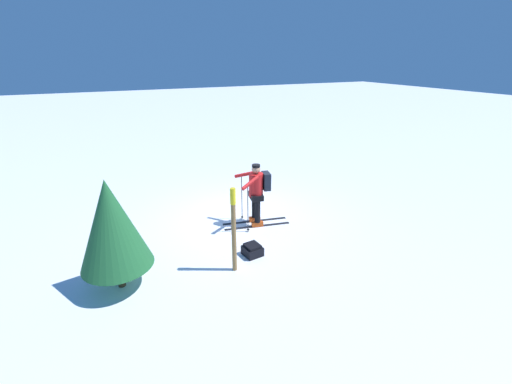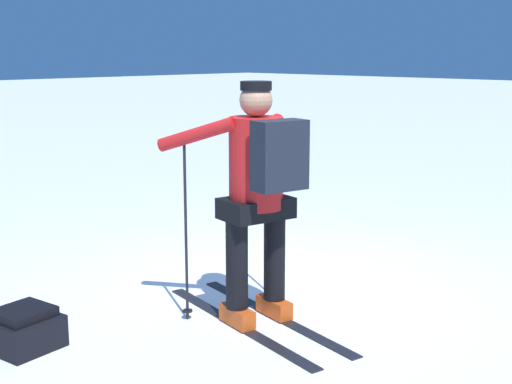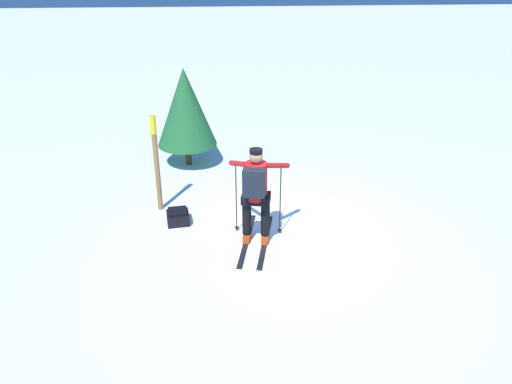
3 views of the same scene
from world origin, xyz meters
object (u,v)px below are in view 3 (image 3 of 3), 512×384
skier (256,190)px  pine_tree (185,107)px  dropped_backpack (178,217)px  trail_marker (156,157)px

skier → pine_tree: size_ratio=0.81×
dropped_backpack → pine_tree: (2.77, -0.08, 1.22)m
dropped_backpack → trail_marker: bearing=32.3°
dropped_backpack → trail_marker: 1.16m
dropped_backpack → trail_marker: size_ratio=0.24×
pine_tree → skier: bearing=-160.3°
skier → trail_marker: 2.16m
skier → pine_tree: pine_tree is taller
skier → pine_tree: 3.76m
trail_marker → pine_tree: size_ratio=0.83×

